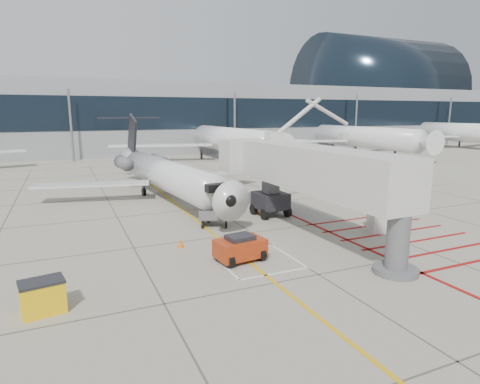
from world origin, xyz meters
name	(u,v)px	position (x,y,z in m)	size (l,w,h in m)	color
ground_plane	(280,250)	(0.00, 0.00, 0.00)	(260.00, 260.00, 0.00)	gray
regional_jet	(174,161)	(-2.54, 14.68, 3.92)	(23.71, 29.89, 7.83)	silver
jet_bridge	(319,178)	(3.55, 1.36, 3.97)	(9.40, 19.85, 7.94)	silver
pushback_tug	(240,247)	(-2.87, -0.54, 0.78)	(2.68, 1.68, 1.57)	#AB3110
spill_bin	(43,297)	(-12.73, -2.74, 0.72)	(1.66, 1.10, 1.44)	yellow
baggage_cart	(214,217)	(-1.81, 6.51, 0.68)	(2.16, 1.36, 1.36)	#57575C
ground_power_unit	(389,217)	(8.82, 0.42, 1.02)	(2.57, 1.50, 2.03)	silver
cone_nose	(181,243)	(-5.32, 2.97, 0.27)	(0.38, 0.38, 0.53)	orange
cone_side	(257,211)	(2.68, 8.60, 0.26)	(0.37, 0.37, 0.52)	#EF560C
terminal_building	(166,118)	(10.00, 70.00, 7.00)	(180.00, 28.00, 14.00)	gray
terminal_glass_band	(183,113)	(10.00, 55.95, 8.00)	(180.00, 0.10, 6.00)	black
terminal_dome	(377,91)	(70.00, 70.00, 14.00)	(40.00, 28.00, 28.00)	black
bg_aircraft_c	(222,123)	(14.19, 46.00, 6.33)	(37.98, 42.20, 12.66)	silver
bg_aircraft_d	(352,123)	(42.35, 46.00, 6.07)	(36.40, 40.45, 12.13)	silver
bg_aircraft_e	(461,120)	(73.89, 46.00, 6.36)	(38.19, 42.43, 12.73)	silver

